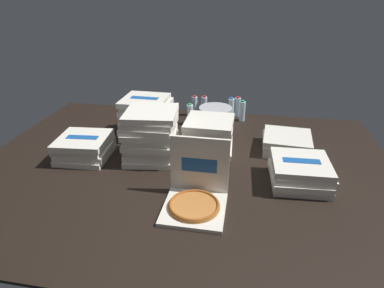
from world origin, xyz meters
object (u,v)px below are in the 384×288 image
at_px(pizza_stack_center_far, 287,143).
at_px(pizza_stack_right_far, 300,172).
at_px(open_pizza_box, 196,194).
at_px(water_bottle_2, 204,106).
at_px(water_bottle_4, 227,125).
at_px(water_bottle_6, 231,108).
at_px(pizza_stack_center_near, 147,117).
at_px(ice_bucket, 215,115).
at_px(pizza_stack_left_far, 151,135).
at_px(water_bottle_0, 238,107).
at_px(pizza_stack_left_mid, 209,134).
at_px(pizza_stack_right_mid, 84,147).
at_px(water_bottle_3, 242,111).
at_px(water_bottle_5, 190,114).
at_px(water_bottle_1, 194,106).

bearing_deg(pizza_stack_center_far, pizza_stack_right_far, -84.90).
bearing_deg(open_pizza_box, water_bottle_2, 96.34).
bearing_deg(water_bottle_4, pizza_stack_right_far, -52.07).
bearing_deg(pizza_stack_right_far, water_bottle_6, 115.19).
relative_size(pizza_stack_center_far, water_bottle_6, 1.93).
xyz_separation_m(pizza_stack_center_near, water_bottle_4, (0.72, 0.11, -0.08)).
bearing_deg(ice_bucket, pizza_stack_left_far, -117.65).
bearing_deg(pizza_stack_center_near, water_bottle_0, 37.92).
bearing_deg(water_bottle_0, pizza_stack_left_far, -121.11).
bearing_deg(pizza_stack_left_mid, pizza_stack_right_mid, -161.22).
bearing_deg(pizza_stack_right_mid, water_bottle_6, 44.99).
relative_size(pizza_stack_right_far, water_bottle_2, 1.96).
xyz_separation_m(water_bottle_0, water_bottle_3, (0.05, -0.11, 0.00)).
height_order(pizza_stack_left_far, ice_bucket, pizza_stack_left_far).
height_order(pizza_stack_left_far, water_bottle_0, pizza_stack_left_far).
bearing_deg(pizza_stack_left_far, pizza_stack_center_near, 111.28).
bearing_deg(water_bottle_3, water_bottle_6, 145.81).
height_order(pizza_stack_center_far, water_bottle_6, water_bottle_6).
height_order(pizza_stack_right_far, water_bottle_6, water_bottle_6).
xyz_separation_m(pizza_stack_center_near, pizza_stack_left_far, (0.16, -0.42, 0.02)).
xyz_separation_m(pizza_stack_left_mid, water_bottle_5, (-0.25, 0.50, -0.03)).
height_order(pizza_stack_left_far, water_bottle_6, pizza_stack_left_far).
bearing_deg(pizza_stack_center_far, water_bottle_1, 143.59).
bearing_deg(open_pizza_box, water_bottle_3, 81.20).
bearing_deg(water_bottle_0, pizza_stack_right_far, -68.02).
bearing_deg(water_bottle_6, water_bottle_2, -179.99).
xyz_separation_m(water_bottle_1, water_bottle_4, (0.38, -0.45, 0.00)).
relative_size(pizza_stack_right_mid, pizza_stack_left_far, 0.95).
bearing_deg(pizza_stack_left_far, water_bottle_4, 43.81).
bearing_deg(water_bottle_6, water_bottle_5, -145.44).
height_order(open_pizza_box, water_bottle_5, open_pizza_box).
height_order(ice_bucket, water_bottle_3, water_bottle_3).
bearing_deg(pizza_stack_left_far, water_bottle_2, 74.52).
xyz_separation_m(pizza_stack_left_mid, water_bottle_2, (-0.15, 0.76, -0.03)).
height_order(pizza_stack_left_far, water_bottle_4, pizza_stack_left_far).
relative_size(pizza_stack_right_far, pizza_stack_left_far, 0.94).
bearing_deg(ice_bucket, pizza_stack_center_near, -147.01).
bearing_deg(water_bottle_6, water_bottle_3, -34.19).
bearing_deg(water_bottle_5, water_bottle_2, 68.74).
bearing_deg(water_bottle_3, water_bottle_1, 172.55).
bearing_deg(water_bottle_2, water_bottle_3, -11.27).
height_order(water_bottle_0, water_bottle_2, same).
distance_m(pizza_stack_center_far, water_bottle_1, 1.11).
height_order(pizza_stack_center_near, ice_bucket, pizza_stack_center_near).
distance_m(open_pizza_box, water_bottle_3, 1.49).
distance_m(water_bottle_3, water_bottle_4, 0.40).
bearing_deg(water_bottle_3, pizza_stack_center_near, -149.27).
relative_size(pizza_stack_left_far, water_bottle_3, 2.10).
relative_size(water_bottle_2, water_bottle_3, 1.00).
height_order(ice_bucket, water_bottle_6, water_bottle_6).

